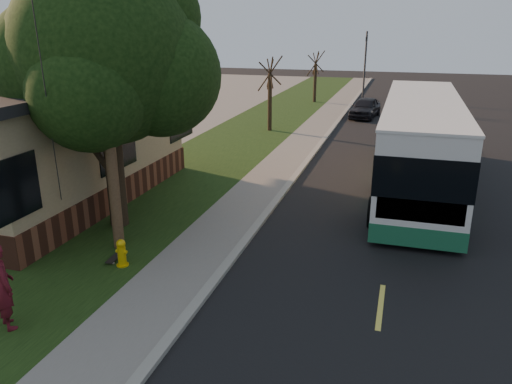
{
  "coord_description": "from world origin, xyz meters",
  "views": [
    {
      "loc": [
        4.13,
        -10.26,
        6.08
      ],
      "look_at": [
        0.24,
        2.71,
        1.5
      ],
      "focal_mm": 35.0,
      "sensor_mm": 36.0,
      "label": 1
    }
  ],
  "objects_px": {
    "bare_tree_near": "(270,95)",
    "skateboarder": "(2,286)",
    "bare_tree_far": "(315,78)",
    "skateboard_main": "(116,257)",
    "utility_pole": "(104,84)",
    "distant_car": "(365,108)",
    "leafy_tree": "(108,57)",
    "transit_bus": "(420,141)",
    "fire_hydrant": "(122,253)",
    "dumpster": "(27,187)",
    "traffic_signal": "(365,60)"
  },
  "relations": [
    {
      "from": "fire_hydrant",
      "to": "skateboarder",
      "type": "relative_size",
      "value": 0.39
    },
    {
      "from": "dumpster",
      "to": "distant_car",
      "type": "bearing_deg",
      "value": 65.76
    },
    {
      "from": "bare_tree_near",
      "to": "fire_hydrant",
      "type": "bearing_deg",
      "value": -87.14
    },
    {
      "from": "fire_hydrant",
      "to": "skateboarder",
      "type": "height_order",
      "value": "skateboarder"
    },
    {
      "from": "leafy_tree",
      "to": "bare_tree_near",
      "type": "height_order",
      "value": "leafy_tree"
    },
    {
      "from": "bare_tree_near",
      "to": "transit_bus",
      "type": "relative_size",
      "value": 0.34
    },
    {
      "from": "fire_hydrant",
      "to": "skateboard_main",
      "type": "distance_m",
      "value": 0.57
    },
    {
      "from": "fire_hydrant",
      "to": "utility_pole",
      "type": "distance_m",
      "value": 4.37
    },
    {
      "from": "bare_tree_far",
      "to": "skateboarder",
      "type": "xyz_separation_m",
      "value": [
        -0.41,
        -33.13,
        -0.99
      ]
    },
    {
      "from": "skateboard_main",
      "to": "fire_hydrant",
      "type": "bearing_deg",
      "value": -37.76
    },
    {
      "from": "bare_tree_far",
      "to": "skateboard_main",
      "type": "bearing_deg",
      "value": -89.97
    },
    {
      "from": "bare_tree_far",
      "to": "transit_bus",
      "type": "distance_m",
      "value": 22.03
    },
    {
      "from": "distant_car",
      "to": "fire_hydrant",
      "type": "bearing_deg",
      "value": -91.84
    },
    {
      "from": "leafy_tree",
      "to": "distant_car",
      "type": "bearing_deg",
      "value": 75.37
    },
    {
      "from": "fire_hydrant",
      "to": "skateboard_main",
      "type": "relative_size",
      "value": 0.87
    },
    {
      "from": "bare_tree_near",
      "to": "skateboard_main",
      "type": "xyz_separation_m",
      "value": [
        0.52,
        -17.7,
        -2.02
      ]
    },
    {
      "from": "skateboard_main",
      "to": "dumpster",
      "type": "distance_m",
      "value": 5.84
    },
    {
      "from": "bare_tree_near",
      "to": "skateboard_main",
      "type": "height_order",
      "value": "bare_tree_near"
    },
    {
      "from": "bare_tree_near",
      "to": "skateboarder",
      "type": "xyz_separation_m",
      "value": [
        0.09,
        -21.13,
        -1.14
      ]
    },
    {
      "from": "bare_tree_far",
      "to": "skateboard_main",
      "type": "xyz_separation_m",
      "value": [
        0.02,
        -29.7,
        -1.87
      ]
    },
    {
      "from": "transit_bus",
      "to": "distant_car",
      "type": "xyz_separation_m",
      "value": [
        -3.26,
        14.99,
        -1.15
      ]
    },
    {
      "from": "skateboarder",
      "to": "distant_car",
      "type": "distance_m",
      "value": 27.94
    },
    {
      "from": "distant_car",
      "to": "dumpster",
      "type": "bearing_deg",
      "value": -106.53
    },
    {
      "from": "bare_tree_near",
      "to": "traffic_signal",
      "type": "relative_size",
      "value": 0.78
    },
    {
      "from": "skateboard_main",
      "to": "distant_car",
      "type": "relative_size",
      "value": 0.22
    },
    {
      "from": "utility_pole",
      "to": "skateboarder",
      "type": "bearing_deg",
      "value": -91.47
    },
    {
      "from": "utility_pole",
      "to": "bare_tree_far",
      "type": "height_order",
      "value": "utility_pole"
    },
    {
      "from": "leafy_tree",
      "to": "bare_tree_near",
      "type": "bearing_deg",
      "value": 87.5
    },
    {
      "from": "bare_tree_far",
      "to": "transit_bus",
      "type": "xyz_separation_m",
      "value": [
        7.76,
        -20.62,
        -0.18
      ]
    },
    {
      "from": "fire_hydrant",
      "to": "utility_pole",
      "type": "relative_size",
      "value": 0.08
    },
    {
      "from": "leafy_tree",
      "to": "transit_bus",
      "type": "height_order",
      "value": "leafy_tree"
    },
    {
      "from": "skateboarder",
      "to": "transit_bus",
      "type": "bearing_deg",
      "value": -93.24
    },
    {
      "from": "fire_hydrant",
      "to": "bare_tree_near",
      "type": "relative_size",
      "value": 0.17
    },
    {
      "from": "dumpster",
      "to": "distant_car",
      "type": "xyz_separation_m",
      "value": [
        9.59,
        21.31,
        -0.07
      ]
    },
    {
      "from": "transit_bus",
      "to": "skateboarder",
      "type": "distance_m",
      "value": 14.97
    },
    {
      "from": "bare_tree_near",
      "to": "skateboarder",
      "type": "distance_m",
      "value": 21.16
    },
    {
      "from": "utility_pole",
      "to": "leafy_tree",
      "type": "bearing_deg",
      "value": 117.6
    },
    {
      "from": "bare_tree_near",
      "to": "utility_pole",
      "type": "bearing_deg",
      "value": -89.34
    },
    {
      "from": "leafy_tree",
      "to": "fire_hydrant",
      "type": "bearing_deg",
      "value": -59.33
    },
    {
      "from": "bare_tree_far",
      "to": "skateboarder",
      "type": "relative_size",
      "value": 2.14
    },
    {
      "from": "bare_tree_near",
      "to": "transit_bus",
      "type": "distance_m",
      "value": 11.94
    },
    {
      "from": "fire_hydrant",
      "to": "bare_tree_far",
      "type": "distance_m",
      "value": 30.04
    },
    {
      "from": "fire_hydrant",
      "to": "transit_bus",
      "type": "xyz_separation_m",
      "value": [
        7.36,
        9.38,
        1.39
      ]
    },
    {
      "from": "leafy_tree",
      "to": "traffic_signal",
      "type": "distance_m",
      "value": 31.76
    },
    {
      "from": "utility_pole",
      "to": "bare_tree_far",
      "type": "bearing_deg",
      "value": 89.4
    },
    {
      "from": "skateboarder",
      "to": "utility_pole",
      "type": "bearing_deg",
      "value": -61.55
    },
    {
      "from": "bare_tree_near",
      "to": "skateboarder",
      "type": "bearing_deg",
      "value": -89.76
    },
    {
      "from": "fire_hydrant",
      "to": "leafy_tree",
      "type": "distance_m",
      "value": 5.65
    },
    {
      "from": "utility_pole",
      "to": "dumpster",
      "type": "height_order",
      "value": "utility_pole"
    },
    {
      "from": "skateboarder",
      "to": "skateboard_main",
      "type": "distance_m",
      "value": 3.57
    }
  ]
}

